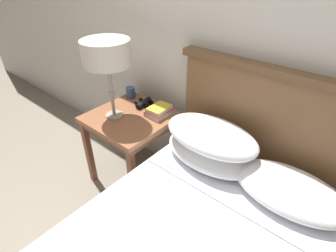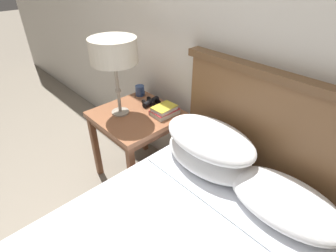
# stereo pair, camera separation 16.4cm
# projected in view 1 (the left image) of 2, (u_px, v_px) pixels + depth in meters

# --- Properties ---
(wall_back) EXTENTS (8.00, 0.06, 2.60)m
(wall_back) POSITION_uv_depth(u_px,v_px,m) (228.00, 20.00, 1.53)
(wall_back) COLOR beige
(wall_back) RESTS_ON ground_plane
(nightstand) EXTENTS (0.58, 0.58, 0.62)m
(nightstand) POSITION_uv_depth(u_px,v_px,m) (132.00, 125.00, 1.99)
(nightstand) COLOR brown
(nightstand) RESTS_ON ground_plane
(table_lamp) EXTENTS (0.32, 0.32, 0.56)m
(table_lamp) POSITION_uv_depth(u_px,v_px,m) (107.00, 54.00, 1.69)
(table_lamp) COLOR gray
(table_lamp) RESTS_ON nightstand
(book_on_nightstand) EXTENTS (0.15, 0.20, 0.04)m
(book_on_nightstand) POSITION_uv_depth(u_px,v_px,m) (160.00, 112.00, 1.95)
(book_on_nightstand) COLOR silver
(book_on_nightstand) RESTS_ON nightstand
(book_stacked_on_top) EXTENTS (0.13, 0.18, 0.03)m
(book_stacked_on_top) POSITION_uv_depth(u_px,v_px,m) (159.00, 108.00, 1.93)
(book_stacked_on_top) COLOR silver
(book_stacked_on_top) RESTS_ON book_on_nightstand
(binoculars_pair) EXTENTS (0.15, 0.16, 0.05)m
(binoculars_pair) POSITION_uv_depth(u_px,v_px,m) (144.00, 103.00, 2.06)
(binoculars_pair) COLOR black
(binoculars_pair) RESTS_ON nightstand
(coffee_mug) EXTENTS (0.10, 0.08, 0.08)m
(coffee_mug) POSITION_uv_depth(u_px,v_px,m) (131.00, 92.00, 2.18)
(coffee_mug) COLOR #334C84
(coffee_mug) RESTS_ON nightstand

